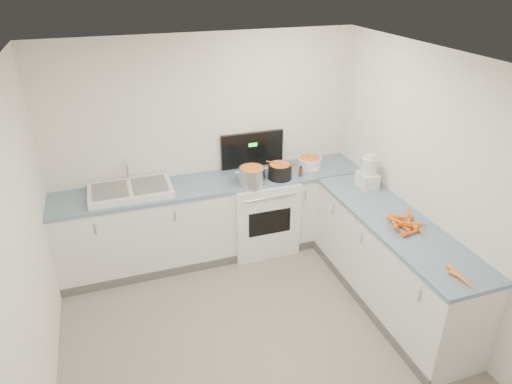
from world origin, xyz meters
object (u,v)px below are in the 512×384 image
object	(u,v)px
steel_pot	(252,177)
sink	(130,190)
stove	(260,211)
spice_jar	(315,174)
food_processor	(368,173)
black_pot	(280,172)
extract_bottle	(301,172)
mixing_bowl	(309,163)

from	to	relation	value
steel_pot	sink	bearing A→B (deg)	171.59
stove	spice_jar	bearing A→B (deg)	-22.67
sink	food_processor	distance (m)	2.55
black_pot	extract_bottle	size ratio (longest dim) A/B	2.49
mixing_bowl	food_processor	world-z (taller)	food_processor
steel_pot	food_processor	distance (m)	1.26
steel_pot	food_processor	size ratio (longest dim) A/B	0.77
stove	mixing_bowl	world-z (taller)	stove
steel_pot	stove	bearing A→B (deg)	47.60
extract_bottle	food_processor	bearing A→B (deg)	-40.23
mixing_bowl	food_processor	xyz separation A→B (m)	(0.38, -0.67, 0.10)
extract_bottle	food_processor	xyz separation A→B (m)	(0.57, -0.48, 0.11)
black_pot	extract_bottle	bearing A→B (deg)	-6.24
stove	food_processor	world-z (taller)	stove
extract_bottle	mixing_bowl	bearing A→B (deg)	44.63
sink	food_processor	bearing A→B (deg)	-15.19
mixing_bowl	spice_jar	xyz separation A→B (m)	(-0.05, -0.26, -0.03)
black_pot	extract_bottle	world-z (taller)	black_pot
stove	mixing_bowl	distance (m)	0.82
black_pot	mixing_bowl	bearing A→B (deg)	20.45
sink	black_pot	size ratio (longest dim) A/B	3.22
steel_pot	spice_jar	distance (m)	0.74
mixing_bowl	extract_bottle	size ratio (longest dim) A/B	2.66
sink	food_processor	world-z (taller)	food_processor
extract_bottle	black_pot	bearing A→B (deg)	173.76
sink	steel_pot	xyz separation A→B (m)	(1.29, -0.19, 0.05)
black_pot	mixing_bowl	xyz separation A→B (m)	(0.44, 0.16, -0.01)
steel_pot	black_pot	world-z (taller)	steel_pot
sink	extract_bottle	xyz separation A→B (m)	(1.88, -0.18, 0.02)
steel_pot	extract_bottle	xyz separation A→B (m)	(0.59, 0.01, -0.03)
stove	spice_jar	distance (m)	0.80
food_processor	stove	bearing A→B (deg)	147.05
mixing_bowl	spice_jar	world-z (taller)	mixing_bowl
extract_bottle	spice_jar	size ratio (longest dim) A/B	1.39
mixing_bowl	black_pot	bearing A→B (deg)	-159.55
steel_pot	black_pot	xyz separation A→B (m)	(0.35, 0.03, -0.01)
black_pot	spice_jar	world-z (taller)	black_pot
mixing_bowl	steel_pot	bearing A→B (deg)	-165.82
mixing_bowl	extract_bottle	distance (m)	0.27
sink	mixing_bowl	bearing A→B (deg)	0.22
stove	mixing_bowl	size ratio (longest dim) A/B	4.77
black_pot	sink	bearing A→B (deg)	174.54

